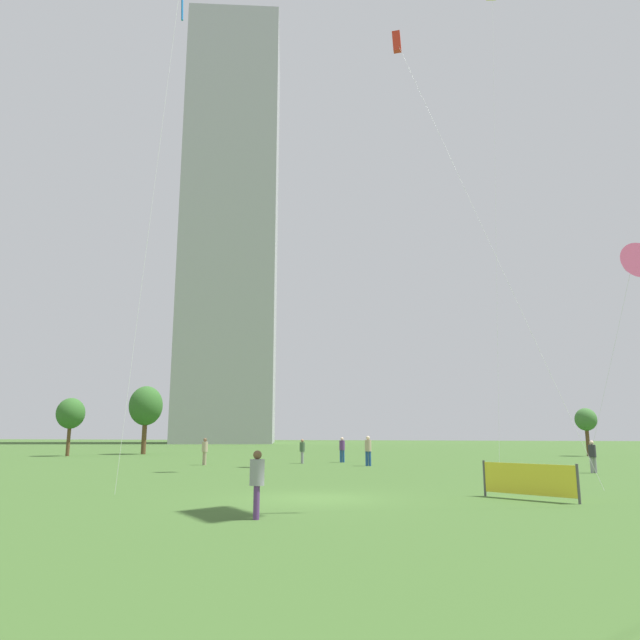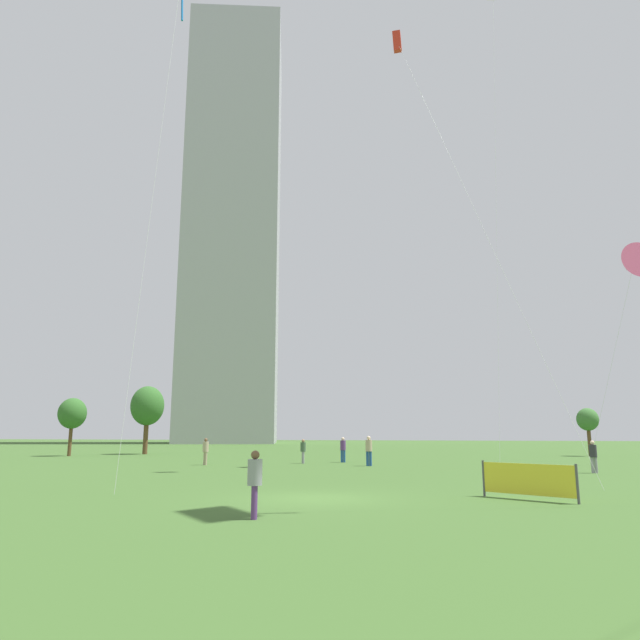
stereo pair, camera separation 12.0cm
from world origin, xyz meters
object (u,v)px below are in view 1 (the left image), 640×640
at_px(distant_highrise_0, 233,230).
at_px(park_tree_1, 71,414).
at_px(event_banner, 529,479).
at_px(person_standing_3, 302,449).
at_px(person_standing_1, 592,454).
at_px(person_standing_0, 205,449).
at_px(kite_flying_3, 398,44).
at_px(park_tree_2, 146,406).
at_px(person_standing_5, 368,449).
at_px(kite_flying_4, 632,265).
at_px(park_tree_0, 586,420).
at_px(person_standing_2, 257,479).
at_px(person_standing_4, 342,448).

bearing_deg(distant_highrise_0, park_tree_1, -96.80).
bearing_deg(event_banner, person_standing_3, 122.38).
bearing_deg(person_standing_1, person_standing_0, -5.32).
bearing_deg(kite_flying_3, park_tree_2, 143.28).
distance_m(park_tree_1, event_banner, 45.29).
distance_m(person_standing_0, park_tree_1, 21.20).
distance_m(person_standing_5, event_banner, 19.07).
distance_m(person_standing_0, kite_flying_4, 29.79).
bearing_deg(distant_highrise_0, park_tree_0, -60.23).
relative_size(person_standing_1, kite_flying_3, 0.06).
bearing_deg(person_standing_3, distant_highrise_0, -1.91).
height_order(park_tree_0, park_tree_2, park_tree_2).
bearing_deg(person_standing_5, event_banner, -73.14).
bearing_deg(distant_highrise_0, person_standing_5, -78.31).
relative_size(person_standing_2, distant_highrise_0, 0.02).
distance_m(person_standing_3, park_tree_0, 28.39).
xyz_separation_m(person_standing_2, kite_flying_4, (16.37, 24.40, 11.50)).
height_order(kite_flying_3, park_tree_1, kite_flying_3).
bearing_deg(person_standing_2, person_standing_0, 10.00).
height_order(park_tree_0, event_banner, park_tree_0).
xyz_separation_m(person_standing_1, person_standing_2, (-11.99, -19.41, -0.01)).
height_order(person_standing_2, kite_flying_4, kite_flying_4).
distance_m(person_standing_0, kite_flying_3, 28.65).
xyz_separation_m(park_tree_0, park_tree_2, (-41.44, -4.47, 1.46)).
height_order(distant_highrise_0, event_banner, distant_highrise_0).
height_order(person_standing_4, distant_highrise_0, distant_highrise_0).
bearing_deg(kite_flying_4, person_standing_4, 171.40).
relative_size(person_standing_0, kite_flying_3, 0.06).
bearing_deg(kite_flying_4, person_standing_5, -176.31).
height_order(park_tree_2, event_banner, park_tree_2).
bearing_deg(kite_flying_3, event_banner, -69.88).
relative_size(person_standing_0, kite_flying_4, 0.13).
relative_size(park_tree_1, event_banner, 1.93).
xyz_separation_m(person_standing_2, park_tree_0, (16.80, 43.02, 2.23)).
xyz_separation_m(person_standing_0, park_tree_0, (27.83, 20.95, 2.19)).
xyz_separation_m(kite_flying_3, event_banner, (4.58, -12.49, -25.33)).
bearing_deg(person_standing_5, distant_highrise_0, 111.19).
relative_size(person_standing_4, event_banner, 0.65).
distance_m(park_tree_0, park_tree_2, 41.70).
height_order(person_standing_5, kite_flying_4, kite_flying_4).
height_order(person_standing_0, person_standing_1, person_standing_0).
xyz_separation_m(kite_flying_4, distant_highrise_0, (-55.76, 73.54, 32.76)).
xyz_separation_m(park_tree_2, distant_highrise_0, (-14.76, 59.40, 40.57)).
height_order(park_tree_0, distant_highrise_0, distant_highrise_0).
relative_size(person_standing_2, park_tree_0, 0.39).
bearing_deg(person_standing_3, person_standing_4, -76.91).
xyz_separation_m(person_standing_3, distant_highrise_0, (-34.14, 72.67, 44.26)).
xyz_separation_m(kite_flying_3, kite_flying_4, (13.85, 6.11, -13.50)).
distance_m(person_standing_0, person_standing_3, 6.61).
distance_m(park_tree_2, distant_highrise_0, 73.43).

